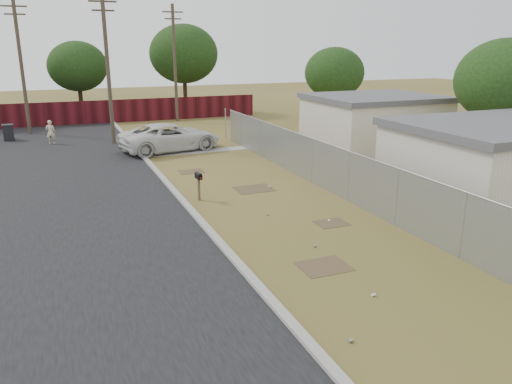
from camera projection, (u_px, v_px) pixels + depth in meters
name	position (u px, v px, depth m)	size (l,w,h in m)	color
ground	(276.00, 210.00, 18.67)	(120.00, 120.00, 0.00)	brown
street	(74.00, 177.00, 23.37)	(15.10, 60.00, 0.12)	black
chainlink_fence	(335.00, 176.00, 20.48)	(0.10, 27.06, 2.02)	#95989E
privacy_fence	(72.00, 113.00, 38.46)	(30.00, 0.12, 1.80)	#4D1017
utility_poles	(105.00, 64.00, 34.38)	(12.60, 8.24, 9.00)	#463B2E
houses	(430.00, 138.00, 24.51)	(9.30, 17.24, 3.10)	beige
horizon_trees	(161.00, 63.00, 38.59)	(33.32, 31.94, 7.78)	#2F2015
mailbox	(199.00, 178.00, 19.64)	(0.21, 0.50, 1.14)	brown
pickup_truck	(170.00, 137.00, 28.98)	(2.69, 5.84, 1.62)	silver
pedestrian	(51.00, 132.00, 30.95)	(0.55, 0.36, 1.51)	#C7BC92
trash_bin	(8.00, 132.00, 32.18)	(0.73, 0.76, 1.05)	black
scattered_litter	(310.00, 238.00, 15.86)	(3.44, 11.51, 0.07)	silver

